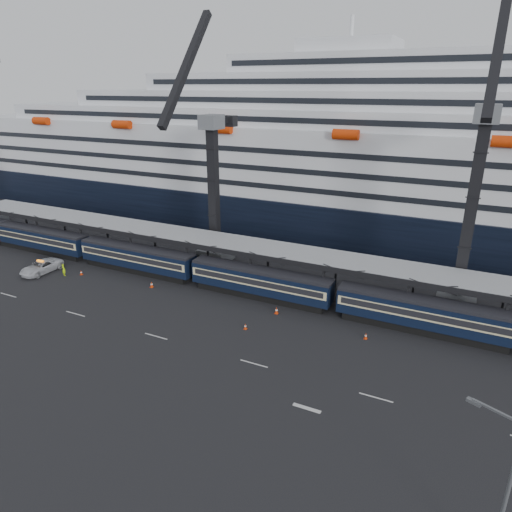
# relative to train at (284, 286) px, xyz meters

# --- Properties ---
(ground) EXTENTS (260.00, 260.00, 0.00)m
(ground) POSITION_rel_train_xyz_m (4.65, -10.00, -2.20)
(ground) COLOR black
(ground) RESTS_ON ground
(lane_markings) EXTENTS (111.00, 4.27, 0.02)m
(lane_markings) POSITION_rel_train_xyz_m (12.80, -15.23, -2.19)
(lane_markings) COLOR beige
(lane_markings) RESTS_ON ground
(train) EXTENTS (133.05, 3.00, 4.05)m
(train) POSITION_rel_train_xyz_m (0.00, 0.00, 0.00)
(train) COLOR black
(train) RESTS_ON ground
(canopy) EXTENTS (130.00, 6.25, 5.53)m
(canopy) POSITION_rel_train_xyz_m (4.65, 4.00, 3.05)
(canopy) COLOR gray
(canopy) RESTS_ON ground
(cruise_ship) EXTENTS (214.09, 28.84, 34.00)m
(cruise_ship) POSITION_rel_train_xyz_m (3.57, 35.99, 10.14)
(cruise_ship) COLOR black
(cruise_ship) RESTS_ON ground
(crane_dark_near) EXTENTS (4.50, 17.75, 35.08)m
(crane_dark_near) POSITION_rel_train_xyz_m (-15.35, 8.59, 9.73)
(crane_dark_near) COLOR #53575C
(crane_dark_near) RESTS_ON ground
(crane_dark_mid) EXTENTS (4.50, 18.24, 39.64)m
(crane_dark_mid) POSITION_rel_train_xyz_m (19.65, 7.59, 11.16)
(crane_dark_mid) COLOR #53575C
(crane_dark_mid) RESTS_ON ground
(pickup_truck) EXTENTS (2.96, 6.31, 1.74)m
(pickup_truck) POSITION_rel_train_xyz_m (-35.83, -6.55, -1.33)
(pickup_truck) COLOR silver
(pickup_truck) RESTS_ON ground
(worker) EXTENTS (0.71, 0.55, 1.74)m
(worker) POSITION_rel_train_xyz_m (-31.96, -5.93, -1.33)
(worker) COLOR #C6FF0D
(worker) RESTS_ON ground
(street_lamp) EXTENTS (2.85, 1.39, 9.99)m
(street_lamp) POSITION_rel_train_xyz_m (23.46, -26.09, 3.52)
(street_lamp) COLOR #55585D
(street_lamp) RESTS_ON ground
(traffic_cone_a) EXTENTS (0.36, 0.36, 0.73)m
(traffic_cone_a) POSITION_rel_train_xyz_m (-29.95, -4.68, -1.84)
(traffic_cone_a) COLOR red
(traffic_cone_a) RESTS_ON ground
(traffic_cone_b) EXTENTS (0.44, 0.44, 0.87)m
(traffic_cone_b) POSITION_rel_train_xyz_m (-17.96, -3.73, -1.77)
(traffic_cone_b) COLOR red
(traffic_cone_b) RESTS_ON ground
(traffic_cone_c) EXTENTS (0.43, 0.43, 0.87)m
(traffic_cone_c) POSITION_rel_train_xyz_m (0.40, -3.29, -1.77)
(traffic_cone_c) COLOR red
(traffic_cone_c) RESTS_ON ground
(traffic_cone_d) EXTENTS (0.36, 0.36, 0.72)m
(traffic_cone_d) POSITION_rel_train_xyz_m (-1.24, -8.29, -1.85)
(traffic_cone_d) COLOR red
(traffic_cone_d) RESTS_ON ground
(traffic_cone_e) EXTENTS (0.36, 0.36, 0.72)m
(traffic_cone_e) POSITION_rel_train_xyz_m (11.47, -4.44, -1.84)
(traffic_cone_e) COLOR red
(traffic_cone_e) RESTS_ON ground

